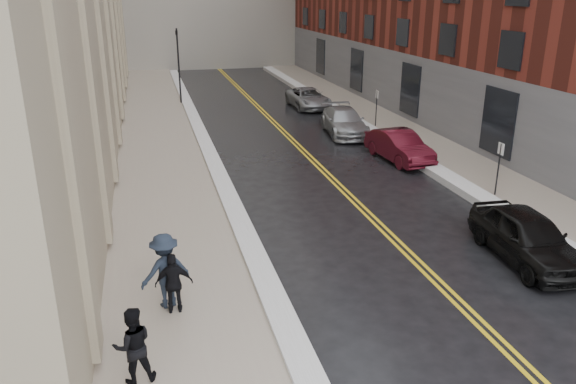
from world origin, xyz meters
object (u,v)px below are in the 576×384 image
car_silver_far (308,98)px  pedestrian_b (165,270)px  pedestrian_c (174,283)px  pedestrian_a (133,346)px  car_silver_near (344,122)px  car_maroon (399,146)px  car_black (527,237)px

car_silver_far → pedestrian_b: pedestrian_b is taller
pedestrian_c → pedestrian_a: bearing=72.1°
car_silver_far → pedestrian_a: (-11.40, -26.71, 0.32)m
car_silver_near → car_maroon: bearing=-75.7°
car_silver_far → pedestrian_b: 26.16m
car_maroon → pedestrian_b: (-11.28, -10.76, 0.41)m
car_silver_near → pedestrian_a: pedestrian_a is taller
pedestrian_a → car_black: bearing=-172.3°
car_silver_near → pedestrian_c: pedestrian_c is taller
pedestrian_a → car_maroon: bearing=-138.9°
car_black → car_maroon: 10.56m
car_maroon → car_silver_near: (-0.78, 5.51, 0.00)m
car_maroon → pedestrian_a: size_ratio=2.59×
car_silver_near → pedestrian_a: 22.16m
car_black → pedestrian_a: bearing=-161.2°
pedestrian_a → pedestrian_c: 2.63m
car_black → pedestrian_a: size_ratio=2.69×
car_black → pedestrian_a: (-11.30, -3.03, 0.22)m
car_silver_near → pedestrian_c: 19.57m
car_maroon → pedestrian_b: 15.59m
car_maroon → car_silver_near: bearing=92.1°
car_maroon → pedestrian_c: 15.71m
car_maroon → car_silver_near: car_silver_near is taller
car_maroon → pedestrian_a: bearing=-137.6°
car_black → car_silver_far: car_black is taller
pedestrian_c → car_maroon: bearing=-131.7°
car_silver_near → car_silver_far: (0.13, 7.63, -0.05)m
car_black → pedestrian_c: bearing=-173.0°
pedestrian_a → pedestrian_b: (0.77, 2.80, 0.14)m
pedestrian_b → pedestrian_c: (0.18, -0.35, -0.19)m
car_black → pedestrian_c: size_ratio=2.87×
pedestrian_a → pedestrian_b: size_ratio=0.86×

